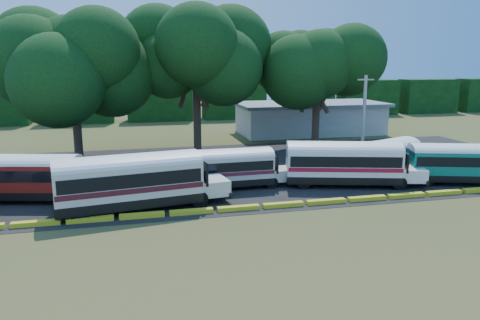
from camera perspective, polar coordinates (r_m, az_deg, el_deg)
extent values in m
plane|color=#3A4C19|center=(28.66, -2.68, -7.01)|extent=(160.00, 160.00, 0.00)
cube|color=black|center=(40.18, -4.56, -1.42)|extent=(64.00, 24.00, 0.02)
cube|color=gold|center=(29.59, -23.63, -7.11)|extent=(2.70, 0.45, 0.30)
cube|color=gold|center=(29.19, -17.79, -6.92)|extent=(2.70, 0.45, 0.30)
cube|color=gold|center=(29.10, -11.86, -6.64)|extent=(2.70, 0.45, 0.30)
cube|color=gold|center=(29.32, -5.96, -6.30)|extent=(2.70, 0.45, 0.30)
cube|color=gold|center=(29.83, -0.21, -5.91)|extent=(2.70, 0.45, 0.30)
cube|color=gold|center=(30.64, 5.28, -5.47)|extent=(2.70, 0.45, 0.30)
cube|color=gold|center=(31.71, 10.44, -5.02)|extent=(2.70, 0.45, 0.30)
cube|color=gold|center=(33.01, 15.22, -4.56)|extent=(2.70, 0.45, 0.30)
cube|color=gold|center=(34.53, 19.60, -4.11)|extent=(2.70, 0.45, 0.30)
cube|color=gold|center=(36.24, 23.58, -3.68)|extent=(2.70, 0.45, 0.30)
cube|color=gold|center=(38.10, 27.19, -3.28)|extent=(2.70, 0.45, 0.30)
cube|color=beige|center=(61.59, 8.50, 4.90)|extent=(18.00, 8.00, 3.60)
cube|color=#4F5156|center=(61.38, 8.56, 6.75)|extent=(19.00, 9.00, 0.40)
cube|color=black|center=(75.19, -19.01, 6.58)|extent=(10.00, 4.00, 6.00)
cube|color=black|center=(75.04, -9.79, 7.05)|extent=(10.00, 4.00, 6.00)
cube|color=black|center=(76.80, -0.76, 7.33)|extent=(10.00, 4.00, 6.00)
cube|color=black|center=(80.32, 7.69, 7.44)|extent=(10.00, 4.00, 6.00)
cube|color=black|center=(85.41, 15.28, 7.39)|extent=(10.00, 4.00, 6.00)
cube|color=black|center=(91.79, 21.91, 7.25)|extent=(10.00, 4.00, 6.00)
cylinder|color=black|center=(32.63, -19.83, -4.45)|extent=(1.01, 0.50, 0.97)
cylinder|color=black|center=(34.51, -18.67, -3.48)|extent=(1.01, 0.50, 0.97)
cube|color=black|center=(34.97, -25.10, -3.55)|extent=(8.29, 4.26, 0.53)
cube|color=maroon|center=(34.70, -25.27, -1.73)|extent=(8.29, 4.26, 1.77)
cube|color=black|center=(34.65, -25.30, -1.38)|extent=(7.99, 4.24, 0.74)
ellipsoid|color=white|center=(34.52, -25.40, -0.30)|extent=(8.29, 4.26, 1.09)
cube|color=maroon|center=(33.11, -17.54, -3.27)|extent=(2.21, 2.49, 0.92)
cube|color=black|center=(33.08, -18.65, -1.67)|extent=(0.68, 2.20, 1.33)
cube|color=black|center=(32.97, -16.14, -3.94)|extent=(0.74, 2.34, 0.29)
cylinder|color=black|center=(30.42, -4.93, -4.81)|extent=(1.13, 0.47, 1.09)
cylinder|color=black|center=(32.57, -6.18, -3.70)|extent=(1.13, 0.47, 1.09)
cylinder|color=black|center=(29.18, -19.06, -6.19)|extent=(1.13, 0.47, 1.09)
cylinder|color=black|center=(31.42, -19.34, -4.92)|extent=(1.13, 0.47, 1.09)
cube|color=black|center=(30.55, -13.28, -4.71)|extent=(9.28, 4.07, 0.60)
cube|color=silver|center=(30.21, -13.40, -2.35)|extent=(9.28, 4.07, 2.00)
cube|color=black|center=(30.15, -13.42, -1.91)|extent=(8.93, 4.08, 0.84)
cube|color=#4F141B|center=(30.31, -13.36, -3.09)|extent=(9.19, 4.10, 0.33)
ellipsoid|color=white|center=(29.98, -13.49, -0.50)|extent=(9.28, 4.07, 1.23)
cube|color=silver|center=(31.71, -3.51, -3.16)|extent=(2.31, 2.68, 1.04)
cube|color=black|center=(31.24, -4.73, -1.39)|extent=(0.55, 2.51, 1.50)
cube|color=black|center=(32.13, -1.93, -3.75)|extent=(0.60, 2.68, 0.33)
cube|color=black|center=(30.26, -21.60, -5.63)|extent=(0.60, 2.68, 0.33)
cylinder|color=black|center=(34.79, 3.90, -2.79)|extent=(0.90, 0.27, 0.90)
cylinder|color=black|center=(36.56, 2.95, -2.04)|extent=(0.90, 0.27, 0.90)
cylinder|color=black|center=(33.41, -6.13, -3.46)|extent=(0.90, 0.27, 0.90)
cylinder|color=black|center=(35.26, -6.60, -2.64)|extent=(0.90, 0.27, 0.90)
cube|color=black|center=(34.74, -2.11, -2.56)|extent=(7.42, 2.37, 0.50)
cube|color=beige|center=(34.49, -2.12, -0.84)|extent=(7.42, 2.37, 1.65)
cube|color=black|center=(34.45, -2.13, -0.52)|extent=(7.12, 2.42, 0.69)
cube|color=maroon|center=(34.57, -2.12, -1.38)|extent=(7.34, 2.40, 0.27)
ellipsoid|color=white|center=(34.32, -2.13, 0.50)|extent=(7.42, 2.37, 1.01)
cube|color=beige|center=(35.88, 4.93, -1.68)|extent=(1.65, 2.01, 0.86)
cube|color=black|center=(35.50, 4.09, -0.36)|extent=(0.17, 2.07, 1.24)
cube|color=black|center=(36.23, 6.06, -2.16)|extent=(0.20, 2.21, 0.27)
cube|color=black|center=(34.20, -8.09, -3.07)|extent=(0.20, 2.21, 0.27)
cylinder|color=black|center=(36.26, 18.89, -2.71)|extent=(1.07, 0.56, 1.03)
cylinder|color=black|center=(38.30, 17.97, -1.88)|extent=(1.07, 0.56, 1.03)
cylinder|color=black|center=(34.91, 7.82, -2.72)|extent=(1.07, 0.56, 1.03)
cylinder|color=black|center=(37.03, 7.50, -1.85)|extent=(1.07, 0.56, 1.03)
cube|color=black|center=(36.33, 12.35, -2.05)|extent=(8.81, 4.79, 0.57)
cube|color=white|center=(36.06, 12.43, -0.17)|extent=(8.81, 4.79, 1.88)
cube|color=black|center=(36.01, 12.45, 0.18)|extent=(8.50, 4.76, 0.79)
cube|color=#A81028|center=(36.14, 12.41, -0.76)|extent=(8.74, 4.81, 0.31)
ellipsoid|color=white|center=(35.87, 12.50, 1.29)|extent=(8.81, 4.79, 1.16)
cube|color=white|center=(37.50, 20.13, -1.59)|extent=(2.40, 2.68, 0.98)
cube|color=black|center=(37.10, 19.29, -0.09)|extent=(0.80, 2.31, 1.41)
cube|color=black|center=(37.87, 21.34, -2.20)|extent=(0.87, 2.47, 0.31)
cube|color=black|center=(35.86, 5.77, -2.18)|extent=(0.87, 2.47, 0.31)
cylinder|color=black|center=(41.51, 20.70, -1.08)|extent=(0.97, 0.61, 0.94)
cylinder|color=black|center=(42.59, 18.45, -0.60)|extent=(0.97, 0.61, 0.94)
cylinder|color=black|center=(36.43, 15.21, -2.48)|extent=(0.97, 0.61, 0.94)
cylinder|color=black|center=(37.65, 12.82, -1.89)|extent=(0.97, 0.61, 0.94)
cube|color=black|center=(39.09, 16.56, -1.37)|extent=(8.00, 5.14, 0.52)
cube|color=silver|center=(38.85, 16.66, 0.23)|extent=(8.00, 5.14, 1.72)
cube|color=black|center=(38.81, 16.67, 0.52)|extent=(7.73, 5.08, 0.72)
cube|color=navy|center=(38.92, 16.62, -0.27)|extent=(7.94, 5.15, 0.28)
ellipsoid|color=white|center=(38.69, 16.73, 1.47)|extent=(8.00, 5.14, 1.05)
cube|color=silver|center=(42.80, 20.38, -0.10)|extent=(2.36, 2.56, 0.89)
cube|color=black|center=(42.14, 20.03, 1.02)|extent=(0.97, 2.04, 1.29)
cube|color=black|center=(43.54, 20.92, -0.45)|extent=(1.05, 2.18, 0.28)
cube|color=black|center=(36.21, 12.91, -2.37)|extent=(1.05, 2.18, 0.28)
cylinder|color=black|center=(38.09, 21.90, -2.31)|extent=(0.98, 0.54, 0.94)
cylinder|color=black|center=(39.95, 21.03, -1.60)|extent=(0.98, 0.54, 0.94)
cube|color=black|center=(39.90, 25.21, -1.76)|extent=(8.07, 4.57, 0.52)
cube|color=#0C765F|center=(39.67, 25.36, -0.19)|extent=(8.07, 4.57, 1.72)
cube|color=black|center=(39.63, 25.38, 0.10)|extent=(7.79, 4.53, 0.72)
ellipsoid|color=white|center=(39.52, 25.47, 1.03)|extent=(8.07, 4.57, 1.06)
cube|color=black|center=(38.69, 19.93, -1.87)|extent=(0.86, 2.25, 0.28)
cylinder|color=#322519|center=(46.48, -19.23, 3.76)|extent=(0.80, 0.80, 6.35)
cylinder|color=#322519|center=(46.54, -17.91, 7.23)|extent=(1.22, 2.37, 3.66)
cylinder|color=#322519|center=(47.14, -20.58, 7.10)|extent=(1.86, 2.09, 3.66)
cylinder|color=#322519|center=(44.95, -19.91, 6.95)|extent=(2.41, 0.84, 3.66)
ellipsoid|color=black|center=(46.07, -19.77, 11.37)|extent=(11.01, 11.01, 8.07)
cylinder|color=#322519|center=(48.43, -5.25, 5.13)|extent=(0.80, 0.80, 7.07)
cylinder|color=#322519|center=(48.79, -3.96, 8.77)|extent=(1.30, 2.59, 4.05)
cylinder|color=#322519|center=(48.86, -6.63, 8.73)|extent=(2.00, 2.27, 4.05)
cylinder|color=#322519|center=(46.87, -5.36, 8.61)|extent=(2.63, 0.88, 4.05)
ellipsoid|color=black|center=(48.09, -5.41, 13.21)|extent=(10.80, 10.80, 7.92)
cylinder|color=#322519|center=(51.35, 9.22, 4.82)|extent=(0.80, 0.80, 6.02)
cylinder|color=#322519|center=(51.99, 10.38, 7.73)|extent=(1.19, 2.28, 3.48)
cylinder|color=#322519|center=(51.49, 7.92, 7.77)|extent=(1.79, 2.02, 3.48)
cylinder|color=#322519|center=(49.84, 9.65, 7.57)|extent=(2.30, 0.83, 3.48)
ellipsoid|color=black|center=(50.96, 9.44, 11.39)|extent=(9.82, 9.82, 7.20)
cylinder|color=gray|center=(44.64, 14.84, 4.81)|extent=(0.30, 0.30, 8.04)
cube|color=gray|center=(44.35, 15.09, 9.44)|extent=(1.60, 0.12, 0.12)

